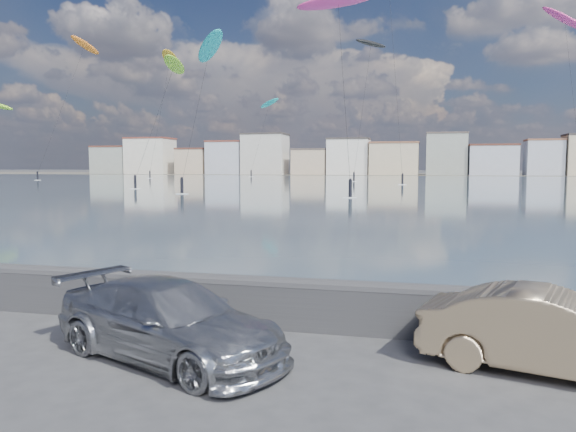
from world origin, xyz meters
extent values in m
plane|color=#333335|center=(0.00, 0.00, 0.00)|extent=(700.00, 700.00, 0.00)
cube|color=#39535F|center=(0.00, 91.50, 0.01)|extent=(500.00, 177.00, 0.00)
cube|color=#4C473D|center=(0.00, 200.00, 0.01)|extent=(500.00, 60.00, 0.00)
cube|color=#28282B|center=(0.00, 2.70, 0.45)|extent=(400.00, 0.35, 0.90)
cylinder|color=#28282B|center=(0.00, 2.70, 0.90)|extent=(400.00, 0.36, 0.36)
cube|color=gray|center=(-112.00, 186.00, 5.00)|extent=(14.00, 11.00, 10.00)
cube|color=#562D23|center=(-112.00, 186.00, 10.30)|extent=(14.28, 11.22, 0.60)
cube|color=silver|center=(-96.50, 186.00, 6.50)|extent=(16.00, 12.00, 13.00)
cube|color=brown|center=(-96.50, 186.00, 13.30)|extent=(16.32, 12.24, 0.60)
cube|color=#CCB293|center=(-79.00, 186.00, 4.50)|extent=(11.00, 10.00, 9.00)
cube|color=#562D23|center=(-79.00, 186.00, 9.30)|extent=(11.22, 10.20, 0.60)
cube|color=#B2B7C6|center=(-66.00, 186.00, 5.75)|extent=(13.00, 11.00, 11.50)
cube|color=brown|center=(-66.00, 186.00, 11.80)|extent=(13.26, 11.22, 0.60)
cube|color=beige|center=(-51.50, 186.00, 7.00)|extent=(15.00, 12.00, 14.00)
cube|color=#383330|center=(-51.50, 186.00, 14.30)|extent=(15.30, 12.24, 0.60)
cube|color=#CCB293|center=(-35.00, 186.00, 4.25)|extent=(12.00, 10.00, 8.50)
cube|color=#4C423D|center=(-35.00, 186.00, 8.80)|extent=(12.24, 10.20, 0.60)
cube|color=white|center=(-21.50, 186.00, 6.00)|extent=(14.00, 11.00, 12.00)
cube|color=#383330|center=(-21.50, 186.00, 12.30)|extent=(14.28, 11.22, 0.60)
cube|color=beige|center=(-6.00, 186.00, 5.25)|extent=(16.00, 13.00, 10.50)
cube|color=brown|center=(-6.00, 186.00, 10.80)|extent=(16.32, 13.26, 0.60)
cube|color=gray|center=(11.00, 186.00, 6.75)|extent=(13.00, 10.00, 13.50)
cube|color=#4C423D|center=(11.00, 186.00, 13.80)|extent=(13.26, 10.20, 0.60)
cube|color=#B2B7C6|center=(25.50, 186.00, 4.75)|extent=(15.00, 12.00, 9.50)
cube|color=#562D23|center=(25.50, 186.00, 9.80)|extent=(15.30, 12.24, 0.60)
cube|color=#B2B7C6|center=(41.00, 186.00, 5.50)|extent=(11.00, 9.00, 11.00)
cube|color=brown|center=(41.00, 186.00, 11.30)|extent=(11.22, 9.18, 0.60)
imported|color=#A1A3A8|center=(-0.27, 0.52, 0.67)|extent=(4.98, 3.52, 1.34)
imported|color=tan|center=(5.99, 1.32, 0.67)|extent=(4.31, 2.48, 1.34)
ellipsoid|color=black|center=(-7.75, 116.23, 29.45)|extent=(7.86, 10.71, 1.94)
cube|color=white|center=(-9.80, 105.08, 0.05)|extent=(1.40, 0.42, 0.08)
cylinder|color=black|center=(-9.80, 105.08, 0.95)|extent=(0.36, 0.36, 1.70)
sphere|color=black|center=(-9.80, 105.08, 1.85)|extent=(0.28, 0.28, 0.28)
cylinder|color=black|center=(-8.77, 110.65, 15.37)|extent=(2.08, 11.19, 28.16)
cube|color=white|center=(0.41, 88.57, 0.05)|extent=(1.40, 0.42, 0.08)
cylinder|color=black|center=(0.41, 88.57, 0.95)|extent=(0.36, 0.36, 1.70)
sphere|color=black|center=(0.41, 88.57, 1.85)|extent=(0.28, 0.28, 0.28)
cylinder|color=black|center=(-1.26, 91.72, 18.85)|extent=(3.39, 6.33, 35.11)
ellipsoid|color=#19BFBF|center=(-41.99, 157.47, 22.00)|extent=(7.53, 5.27, 3.66)
cube|color=white|center=(-43.59, 143.72, 0.05)|extent=(1.40, 0.42, 0.08)
cylinder|color=black|center=(-43.59, 143.72, 0.95)|extent=(0.36, 0.36, 1.70)
sphere|color=black|center=(-43.59, 143.72, 1.85)|extent=(0.28, 0.28, 0.28)
cylinder|color=black|center=(-42.79, 150.59, 11.65)|extent=(1.63, 13.78, 20.71)
ellipsoid|color=#E5338C|center=(-5.86, 56.05, 21.70)|extent=(9.83, 3.19, 2.35)
cube|color=white|center=(-3.31, 48.67, 0.05)|extent=(1.40, 0.42, 0.08)
cylinder|color=black|center=(-3.31, 48.67, 0.95)|extent=(0.36, 0.36, 1.70)
sphere|color=black|center=(-3.31, 48.67, 1.85)|extent=(0.28, 0.28, 0.28)
cylinder|color=black|center=(-4.58, 52.36, 11.50)|extent=(2.59, 7.42, 20.41)
ellipsoid|color=#19BFBF|center=(-23.26, 61.38, 18.56)|extent=(7.20, 8.70, 3.66)
cube|color=white|center=(-23.12, 51.65, 0.05)|extent=(1.40, 0.42, 0.08)
cylinder|color=black|center=(-23.12, 51.65, 0.95)|extent=(0.36, 0.36, 1.70)
sphere|color=black|center=(-23.12, 51.65, 1.85)|extent=(0.28, 0.28, 0.28)
cylinder|color=black|center=(-23.19, 56.51, 9.93)|extent=(0.17, 9.76, 17.28)
ellipsoid|color=orange|center=(-75.89, 114.21, 32.05)|extent=(5.52, 6.97, 4.88)
cube|color=white|center=(-78.84, 99.05, 0.05)|extent=(1.40, 0.42, 0.08)
cylinder|color=black|center=(-78.84, 99.05, 0.95)|extent=(0.36, 0.36, 1.70)
sphere|color=black|center=(-78.84, 99.05, 1.85)|extent=(0.28, 0.28, 0.28)
cylinder|color=black|center=(-77.36, 106.63, 16.68)|extent=(2.99, 15.19, 30.77)
ellipsoid|color=#E5338C|center=(29.87, 113.25, 31.65)|extent=(9.02, 2.92, 6.25)
cylinder|color=black|center=(30.27, 106.11, 16.47)|extent=(0.82, 14.30, 30.36)
ellipsoid|color=#8CD826|center=(-32.94, 71.46, 18.37)|extent=(3.92, 8.72, 2.49)
cube|color=white|center=(-35.11, 62.70, 0.05)|extent=(1.40, 0.42, 0.08)
cylinder|color=black|center=(-35.11, 62.70, 0.95)|extent=(0.36, 0.36, 1.70)
sphere|color=black|center=(-35.11, 62.70, 1.85)|extent=(0.28, 0.28, 0.28)
cylinder|color=black|center=(-34.03, 67.08, 9.83)|extent=(2.21, 8.80, 17.08)
ellipsoid|color=#BF8C19|center=(-61.12, 129.70, 31.20)|extent=(4.70, 11.24, 4.31)
cube|color=white|center=(-63.18, 121.09, 0.05)|extent=(1.40, 0.42, 0.08)
cylinder|color=black|center=(-63.18, 121.09, 0.95)|extent=(0.36, 0.36, 1.70)
sphere|color=black|center=(-63.18, 121.09, 1.85)|extent=(0.28, 0.28, 0.28)
cylinder|color=black|center=(-62.15, 125.40, 16.25)|extent=(2.09, 8.64, 29.90)
camera|label=1|loc=(3.95, -8.17, 3.34)|focal=35.00mm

